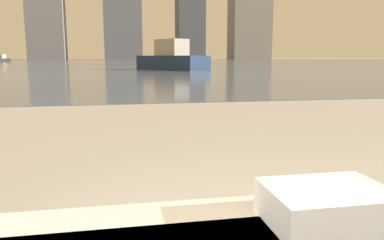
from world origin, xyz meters
The scene contains 5 objects.
towel_stack centered at (-0.03, 0.92, 0.53)m, with size 0.26×0.20×0.08m.
harbor_water centered at (0.00, 62.00, 0.01)m, with size 180.00×110.00×0.01m.
harbor_boat_0 centered at (-18.98, 65.08, 0.42)m, with size 1.89×3.28×1.17m.
harbor_boat_4 centered at (2.76, 24.13, 0.69)m, with size 4.34×5.24×1.92m.
skyline_tower_3 centered at (21.22, 118.00, 13.02)m, with size 8.12×9.26×26.04m.
Camera 1 is at (-0.46, 0.22, 0.85)m, focal length 35.00 mm.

